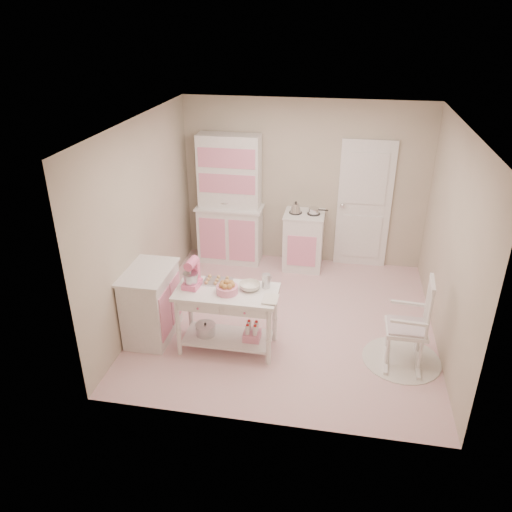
{
  "coord_description": "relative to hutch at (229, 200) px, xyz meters",
  "views": [
    {
      "loc": [
        0.6,
        -5.62,
        3.72
      ],
      "look_at": [
        -0.38,
        -0.23,
        1.03
      ],
      "focal_mm": 35.0,
      "sensor_mm": 36.0,
      "label": 1
    }
  ],
  "objects": [
    {
      "name": "rocking_chair",
      "position": [
        2.59,
        -2.27,
        -0.49
      ],
      "size": [
        0.53,
        0.75,
        1.1
      ],
      "primitive_type": "cube",
      "rotation": [
        0.0,
        0.0,
        -0.07
      ],
      "color": "white",
      "rests_on": "ground"
    },
    {
      "name": "room_shell",
      "position": [
        1.15,
        -1.66,
        0.61
      ],
      "size": [
        3.84,
        3.84,
        2.62
      ],
      "color": "pink",
      "rests_on": "ground"
    },
    {
      "name": "door",
      "position": [
        2.1,
        0.21,
        -0.02
      ],
      "size": [
        0.82,
        0.05,
        2.04
      ],
      "primitive_type": "cube",
      "color": "white",
      "rests_on": "ground"
    },
    {
      "name": "bread_basket",
      "position": [
        0.53,
        -2.44,
        -0.19
      ],
      "size": [
        0.25,
        0.25,
        0.09
      ],
      "primitive_type": "cylinder",
      "color": "pink",
      "rests_on": "work_table"
    },
    {
      "name": "hutch",
      "position": [
        0.0,
        0.0,
        0.0
      ],
      "size": [
        1.06,
        0.5,
        2.08
      ],
      "primitive_type": "cube",
      "color": "white",
      "rests_on": "ground"
    },
    {
      "name": "cookie_tray",
      "position": [
        0.36,
        -2.21,
        -0.23
      ],
      "size": [
        0.34,
        0.24,
        0.02
      ],
      "primitive_type": "cube",
      "color": "silver",
      "rests_on": "work_table"
    },
    {
      "name": "base_cabinet",
      "position": [
        -0.48,
        -2.3,
        -0.58
      ],
      "size": [
        0.54,
        0.84,
        0.92
      ],
      "primitive_type": "cube",
      "color": "white",
      "rests_on": "ground"
    },
    {
      "name": "work_table",
      "position": [
        0.51,
        -2.39,
        -0.64
      ],
      "size": [
        1.2,
        0.6,
        0.8
      ],
      "primitive_type": "cube",
      "color": "white",
      "rests_on": "ground"
    },
    {
      "name": "mixing_bowl",
      "position": [
        0.77,
        -2.31,
        -0.2
      ],
      "size": [
        0.25,
        0.25,
        0.08
      ],
      "primitive_type": "imported",
      "color": "silver",
      "rests_on": "work_table"
    },
    {
      "name": "stove",
      "position": [
        1.2,
        -0.05,
        -0.58
      ],
      "size": [
        0.62,
        0.57,
        0.92
      ],
      "primitive_type": "cube",
      "color": "white",
      "rests_on": "ground"
    },
    {
      "name": "stand_mixer",
      "position": [
        0.09,
        -2.37,
        -0.07
      ],
      "size": [
        0.22,
        0.3,
        0.34
      ],
      "primitive_type": "cube",
      "rotation": [
        0.0,
        0.0,
        -0.09
      ],
      "color": "pink",
      "rests_on": "work_table"
    },
    {
      "name": "lace_rug",
      "position": [
        2.59,
        -2.27,
        -1.03
      ],
      "size": [
        0.92,
        0.92,
        0.01
      ],
      "primitive_type": "cylinder",
      "color": "white",
      "rests_on": "ground"
    },
    {
      "name": "metal_pitcher",
      "position": [
        0.95,
        -2.23,
        -0.16
      ],
      "size": [
        0.1,
        0.1,
        0.17
      ],
      "primitive_type": "cylinder",
      "color": "silver",
      "rests_on": "work_table"
    },
    {
      "name": "recipe_book",
      "position": [
        0.96,
        -2.51,
        -0.23
      ],
      "size": [
        0.18,
        0.23,
        0.02
      ],
      "primitive_type": "imported",
      "rotation": [
        0.0,
        0.0,
        -0.02
      ],
      "color": "silver",
      "rests_on": "work_table"
    }
  ]
}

